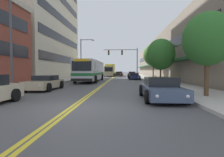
# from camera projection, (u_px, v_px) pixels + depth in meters

# --- Properties ---
(ground_plane) EXTENTS (240.00, 240.00, 0.00)m
(ground_plane) POSITION_uv_depth(u_px,v_px,m) (114.00, 77.00, 44.54)
(ground_plane) COLOR #4C4C4F
(sidewalk_left) EXTENTS (3.84, 106.00, 0.15)m
(sidewalk_left) POSITION_uv_depth(u_px,v_px,m) (85.00, 76.00, 44.98)
(sidewalk_left) COLOR #B2ADA5
(sidewalk_left) RESTS_ON ground_plane
(sidewalk_right) EXTENTS (3.84, 106.00, 0.15)m
(sidewalk_right) POSITION_uv_depth(u_px,v_px,m) (143.00, 77.00, 44.09)
(sidewalk_right) COLOR #B2ADA5
(sidewalk_right) RESTS_ON ground_plane
(centre_line) EXTENTS (0.34, 106.00, 0.01)m
(centre_line) POSITION_uv_depth(u_px,v_px,m) (114.00, 77.00, 44.54)
(centre_line) COLOR yellow
(centre_line) RESTS_ON ground_plane
(office_tower_left) EXTENTS (12.08, 22.52, 26.93)m
(office_tower_left) POSITION_uv_depth(u_px,v_px,m) (33.00, 11.00, 34.64)
(office_tower_left) COLOR beige
(office_tower_left) RESTS_ON ground_plane
(storefront_row_right) EXTENTS (9.10, 68.00, 9.01)m
(storefront_row_right) POSITION_uv_depth(u_px,v_px,m) (168.00, 59.00, 43.51)
(storefront_row_right) COLOR gray
(storefront_row_right) RESTS_ON ground_plane
(city_bus) EXTENTS (2.89, 11.68, 2.98)m
(city_bus) POSITION_uv_depth(u_px,v_px,m) (91.00, 70.00, 25.78)
(city_bus) COLOR silver
(city_bus) RESTS_ON ground_plane
(car_silver_parked_left_near) EXTENTS (1.97, 4.13, 1.30)m
(car_silver_parked_left_near) POSITION_uv_depth(u_px,v_px,m) (93.00, 75.00, 38.54)
(car_silver_parked_left_near) COLOR #B7B7BC
(car_silver_parked_left_near) RESTS_ON ground_plane
(car_beige_parked_left_far) EXTENTS (2.03, 4.50, 1.21)m
(car_beige_parked_left_far) POSITION_uv_depth(u_px,v_px,m) (45.00, 83.00, 14.49)
(car_beige_parked_left_far) COLOR #BCAD89
(car_beige_parked_left_far) RESTS_ON ground_plane
(car_slate_blue_parked_right_foreground) EXTENTS (2.12, 4.54, 1.23)m
(car_slate_blue_parked_right_foreground) POSITION_uv_depth(u_px,v_px,m) (161.00, 89.00, 9.76)
(car_slate_blue_parked_right_foreground) COLOR #475675
(car_slate_blue_parked_right_foreground) RESTS_ON ground_plane
(car_black_parked_right_mid) EXTENTS (1.97, 4.27, 1.34)m
(car_black_parked_right_mid) POSITION_uv_depth(u_px,v_px,m) (132.00, 75.00, 39.42)
(car_black_parked_right_mid) COLOR black
(car_black_parked_right_mid) RESTS_ON ground_plane
(car_navy_parked_right_far) EXTENTS (2.03, 4.39, 1.16)m
(car_navy_parked_right_far) POSITION_uv_depth(u_px,v_px,m) (134.00, 76.00, 31.59)
(car_navy_parked_right_far) COLOR #19234C
(car_navy_parked_right_far) RESTS_ON ground_plane
(car_red_moving_lead) EXTENTS (2.10, 4.92, 1.26)m
(car_red_moving_lead) POSITION_uv_depth(u_px,v_px,m) (120.00, 74.00, 57.45)
(car_red_moving_lead) COLOR maroon
(car_red_moving_lead) RESTS_ON ground_plane
(car_charcoal_moving_second) EXTENTS (2.10, 4.66, 1.26)m
(car_charcoal_moving_second) POSITION_uv_depth(u_px,v_px,m) (118.00, 74.00, 51.16)
(car_charcoal_moving_second) COLOR #232328
(car_charcoal_moving_second) RESTS_ON ground_plane
(box_truck) EXTENTS (2.68, 7.88, 3.27)m
(box_truck) POSITION_uv_depth(u_px,v_px,m) (110.00, 70.00, 47.43)
(box_truck) COLOR #BCAD89
(box_truck) RESTS_ON ground_plane
(traffic_signal_mast) EXTENTS (7.07, 0.38, 6.26)m
(traffic_signal_mast) POSITION_uv_depth(u_px,v_px,m) (125.00, 57.00, 36.26)
(traffic_signal_mast) COLOR #47474C
(traffic_signal_mast) RESTS_ON ground_plane
(street_lamp_left_near) EXTENTS (2.05, 0.28, 7.61)m
(street_lamp_left_near) POSITION_uv_depth(u_px,v_px,m) (15.00, 27.00, 11.62)
(street_lamp_left_near) COLOR #47474C
(street_lamp_left_near) RESTS_ON ground_plane
(street_lamp_left_far) EXTENTS (2.55, 0.28, 7.25)m
(street_lamp_left_far) POSITION_uv_depth(u_px,v_px,m) (83.00, 55.00, 31.31)
(street_lamp_left_far) COLOR #47474C
(street_lamp_left_far) RESTS_ON ground_plane
(street_tree_right_near) EXTENTS (2.78, 2.78, 4.79)m
(street_tree_right_near) POSITION_uv_depth(u_px,v_px,m) (208.00, 39.00, 9.95)
(street_tree_right_near) COLOR brown
(street_tree_right_near) RESTS_ON sidewalk_right
(street_tree_right_mid) EXTENTS (3.63, 3.63, 5.55)m
(street_tree_right_mid) POSITION_uv_depth(u_px,v_px,m) (161.00, 54.00, 22.56)
(street_tree_right_mid) COLOR brown
(street_tree_right_mid) RESTS_ON sidewalk_right
(street_tree_right_far) EXTENTS (3.64, 3.64, 6.30)m
(street_tree_right_far) POSITION_uv_depth(u_px,v_px,m) (153.00, 55.00, 32.06)
(street_tree_right_far) COLOR brown
(street_tree_right_far) RESTS_ON sidewalk_right
(fire_hydrant) EXTENTS (0.29, 0.21, 0.90)m
(fire_hydrant) POSITION_uv_depth(u_px,v_px,m) (155.00, 79.00, 20.33)
(fire_hydrant) COLOR #B7B7BC
(fire_hydrant) RESTS_ON sidewalk_right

